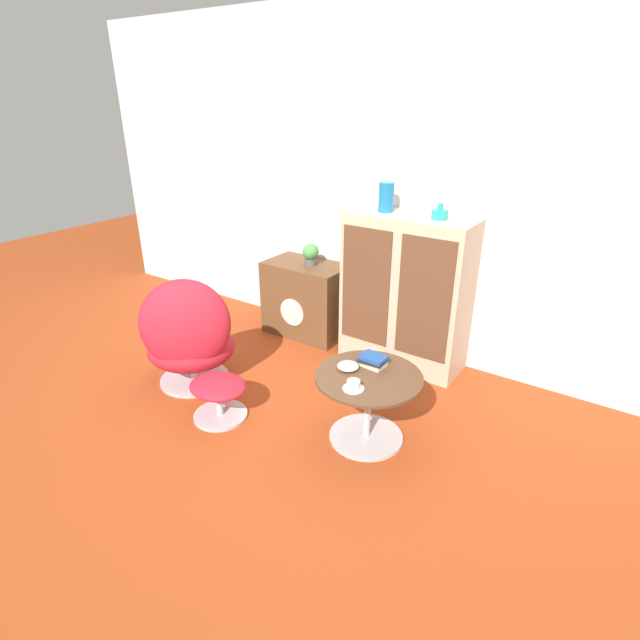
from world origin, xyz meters
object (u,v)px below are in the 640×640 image
at_px(teacup, 353,386).
at_px(book_stack, 373,361).
at_px(sideboard, 405,292).
at_px(coffee_table, 368,400).
at_px(egg_chair, 188,338).
at_px(potted_plant, 311,254).
at_px(tv_console, 307,299).
at_px(vase_inner_left, 440,214).
at_px(ottoman, 218,392).
at_px(vase_leftmost, 386,197).
at_px(bowl, 348,366).

xyz_separation_m(teacup, book_stack, (-0.04, 0.30, 0.01)).
height_order(sideboard, teacup, sideboard).
bearing_deg(coffee_table, egg_chair, -172.79).
relative_size(potted_plant, teacup, 1.49).
bearing_deg(tv_console, vase_inner_left, 0.56).
distance_m(sideboard, ottoman, 1.56).
bearing_deg(egg_chair, sideboard, 47.55).
distance_m(coffee_table, teacup, 0.26).
height_order(sideboard, vase_inner_left, vase_inner_left).
distance_m(egg_chair, coffee_table, 1.37).
bearing_deg(potted_plant, sideboard, 0.42).
bearing_deg(vase_leftmost, vase_inner_left, 0.00).
bearing_deg(ottoman, book_stack, 28.55).
xyz_separation_m(vase_leftmost, book_stack, (0.43, -0.90, -0.79)).
distance_m(book_stack, bowl, 0.16).
distance_m(sideboard, bowl, 1.03).
xyz_separation_m(coffee_table, bowl, (-0.14, 0.00, 0.19)).
height_order(vase_leftmost, bowl, vase_leftmost).
xyz_separation_m(sideboard, book_stack, (0.22, -0.90, -0.10)).
bearing_deg(bowl, ottoman, -155.33).
distance_m(sideboard, teacup, 1.23).
xyz_separation_m(ottoman, vase_leftmost, (0.43, 1.38, 1.08)).
relative_size(vase_inner_left, book_stack, 0.67).
bearing_deg(vase_leftmost, bowl, -72.12).
bearing_deg(teacup, sideboard, 102.51).
relative_size(potted_plant, book_stack, 1.08).
xyz_separation_m(tv_console, vase_leftmost, (0.71, 0.01, 0.95)).
height_order(egg_chair, vase_inner_left, vase_inner_left).
relative_size(sideboard, vase_inner_left, 10.42).
bearing_deg(book_stack, sideboard, 103.92).
distance_m(coffee_table, potted_plant, 1.59).
height_order(tv_console, potted_plant, potted_plant).
bearing_deg(vase_leftmost, coffee_table, -65.19).
distance_m(egg_chair, teacup, 1.36).
bearing_deg(book_stack, bowl, -130.13).
height_order(ottoman, vase_leftmost, vase_leftmost).
relative_size(vase_inner_left, potted_plant, 0.62).
relative_size(ottoman, book_stack, 2.34).
xyz_separation_m(potted_plant, bowl, (1.00, -1.01, -0.27)).
bearing_deg(vase_inner_left, book_stack, -88.92).
bearing_deg(book_stack, ottoman, -151.45).
bearing_deg(tv_console, teacup, -45.08).
height_order(vase_inner_left, teacup, vase_inner_left).
xyz_separation_m(sideboard, ottoman, (-0.64, -1.37, -0.39)).
bearing_deg(egg_chair, teacup, -0.16).
xyz_separation_m(egg_chair, coffee_table, (1.36, 0.17, -0.10)).
distance_m(potted_plant, bowl, 1.45).
distance_m(ottoman, teacup, 0.96).
bearing_deg(potted_plant, vase_leftmost, 0.89).
relative_size(sideboard, vase_leftmost, 5.52).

